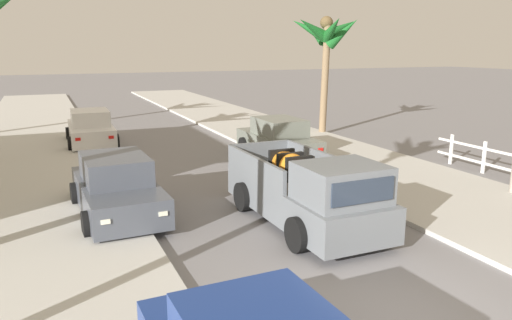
{
  "coord_description": "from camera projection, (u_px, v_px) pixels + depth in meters",
  "views": [
    {
      "loc": [
        -4.92,
        -5.63,
        4.18
      ],
      "look_at": [
        0.28,
        6.36,
        1.2
      ],
      "focal_mm": 34.71,
      "sensor_mm": 36.0,
      "label": 1
    }
  ],
  "objects": [
    {
      "name": "palm_tree_left_back",
      "position": [
        326.0,
        36.0,
        23.3
      ],
      "size": [
        3.63,
        3.69,
        5.68
      ],
      "color": "#846B4C",
      "rests_on": "ground"
    },
    {
      "name": "sidewalk_left",
      "position": [
        34.0,
        174.0,
        16.51
      ],
      "size": [
        4.95,
        60.0,
        0.12
      ],
      "primitive_type": "cube",
      "color": "beige",
      "rests_on": "ground"
    },
    {
      "name": "car_left_near",
      "position": [
        278.0,
        139.0,
        19.11
      ],
      "size": [
        2.07,
        4.28,
        1.54
      ],
      "color": "slate",
      "rests_on": "ground"
    },
    {
      "name": "curb_right",
      "position": [
        291.0,
        151.0,
        20.27
      ],
      "size": [
        0.16,
        60.0,
        0.1
      ],
      "primitive_type": "cube",
      "color": "silver",
      "rests_on": "ground"
    },
    {
      "name": "car_right_near",
      "position": [
        117.0,
        188.0,
        12.49
      ],
      "size": [
        2.13,
        4.3,
        1.54
      ],
      "color": "#474C56",
      "rests_on": "ground"
    },
    {
      "name": "ground_plane",
      "position": [
        399.0,
        316.0,
        7.87
      ],
      "size": [
        160.0,
        160.0,
        0.0
      ],
      "primitive_type": "plane",
      "color": "slate"
    },
    {
      "name": "car_right_mid",
      "position": [
        91.0,
        129.0,
        21.57
      ],
      "size": [
        2.1,
        4.29,
        1.54
      ],
      "color": "silver",
      "rests_on": "ground"
    },
    {
      "name": "curb_left",
      "position": [
        68.0,
        171.0,
        16.93
      ],
      "size": [
        0.16,
        60.0,
        0.1
      ],
      "primitive_type": "cube",
      "color": "silver",
      "rests_on": "ground"
    },
    {
      "name": "pickup_truck",
      "position": [
        307.0,
        192.0,
        11.78
      ],
      "size": [
        2.27,
        5.24,
        1.8
      ],
      "color": "slate",
      "rests_on": "ground"
    },
    {
      "name": "sidewalk_right",
      "position": [
        314.0,
        148.0,
        20.68
      ],
      "size": [
        4.95,
        60.0,
        0.12
      ],
      "primitive_type": "cube",
      "color": "beige",
      "rests_on": "ground"
    }
  ]
}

